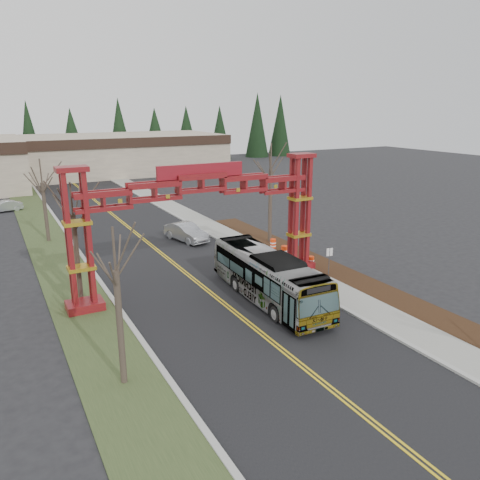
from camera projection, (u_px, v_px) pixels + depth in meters
ground at (401, 445)px, 17.44m from camera, size 200.00×200.00×0.00m
road at (169, 259)px, 38.57m from camera, size 12.00×110.00×0.02m
lane_line_left at (167, 259)px, 38.51m from camera, size 0.12×100.00×0.01m
lane_line_right at (170, 259)px, 38.62m from camera, size 0.12×100.00×0.01m
curb_right at (235, 248)px, 41.37m from camera, size 0.30×110.00×0.15m
sidewalk_right at (249, 246)px, 42.03m from camera, size 2.60×110.00×0.14m
landscape_strip at (396, 299)px, 30.55m from camera, size 2.60×50.00×0.12m
grass_median at (67, 275)px, 34.90m from camera, size 4.00×110.00×0.08m
curb_left at (92, 271)px, 35.73m from camera, size 0.30×110.00×0.15m
gateway_arch at (202, 203)px, 31.01m from camera, size 18.20×1.60×8.90m
retail_building_east at (117, 154)px, 88.62m from camera, size 38.00×20.30×7.00m
conifer_treeline at (52, 136)px, 93.52m from camera, size 116.10×5.60×13.00m
transit_bus at (268, 277)px, 30.12m from camera, size 3.14×11.62×3.21m
silver_sedan at (186, 232)px, 43.72m from camera, size 2.92×5.34×1.67m
parked_car_far_a at (4, 206)px, 55.81m from camera, size 4.25×2.19×1.33m
bare_tree_median_near at (116, 272)px, 19.87m from camera, size 2.93×2.93×7.39m
bare_tree_median_mid at (73, 216)px, 28.44m from camera, size 3.03×3.03×7.82m
bare_tree_median_far at (42, 183)px, 42.27m from camera, size 3.30×3.30×7.69m
bare_tree_right_far at (271, 169)px, 41.56m from camera, size 3.38×3.38×9.07m
street_sign at (329, 256)px, 34.45m from camera, size 0.49×0.13×2.15m
barrel_south at (311, 262)px, 36.55m from camera, size 0.49×0.49×0.91m
barrel_mid at (285, 252)px, 38.59m from camera, size 0.60×0.60×1.12m
barrel_north at (273, 244)px, 41.19m from camera, size 0.51×0.51×0.95m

